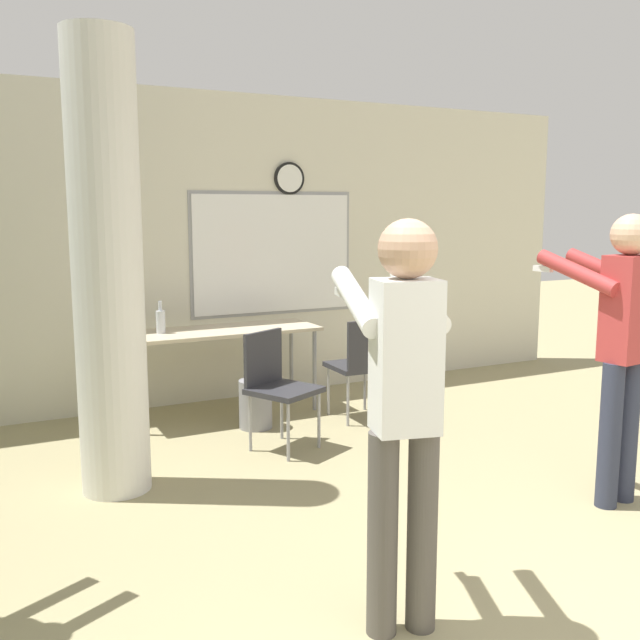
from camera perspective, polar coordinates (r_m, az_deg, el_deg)
wall_back at (r=6.61m, az=-8.85°, el=5.59°), size 8.00×0.15×2.80m
support_pillar at (r=4.53m, az=-16.64°, el=3.88°), size 0.43×0.43×2.80m
folding_table at (r=6.16m, az=-8.13°, el=-1.24°), size 1.71×0.62×0.75m
bottle_on_table at (r=6.03m, az=-12.63°, el=-0.07°), size 0.08×0.08×0.27m
waste_bin at (r=5.85m, az=-5.18°, el=-6.71°), size 0.27×0.27×0.40m
chair_table_right at (r=5.97m, az=3.32°, el=-3.27°), size 0.45×0.45×0.87m
chair_table_front at (r=5.28m, az=-3.46°, el=-4.89°), size 0.59×0.59×0.87m
person_playing_front at (r=2.93m, az=6.63°, el=-5.98°), size 0.50×0.71×1.73m
person_playing_side at (r=4.55m, az=22.92°, el=-1.21°), size 0.44×0.66×1.74m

